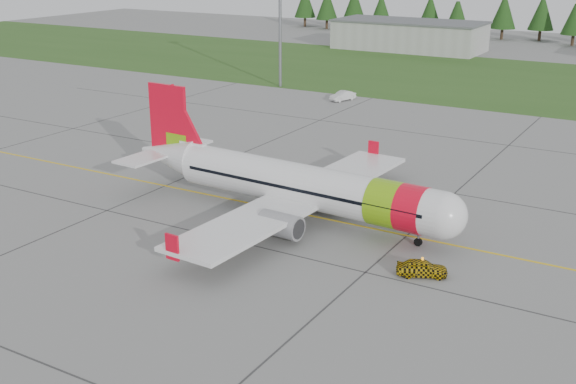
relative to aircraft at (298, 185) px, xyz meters
The scene contains 9 objects.
ground 7.75m from the aircraft, 92.61° to the right, with size 320.00×320.00×0.00m, color gray.
aircraft is the anchor object (origin of this frame).
follow_me_car 14.51m from the aircraft, 23.01° to the right, with size 1.44×1.22×3.59m, color #DFB60C.
service_van 49.49m from the aircraft, 111.91° to the left, with size 1.50×1.42×4.31m, color silver.
grass_strip 74.87m from the aircraft, 90.25° to the left, with size 320.00×50.00×0.03m, color #30561E.
taxi_guideline 3.00m from the aircraft, 111.97° to the left, with size 120.00×0.25×0.02m, color gold.
hangar_west 107.19m from the aircraft, 106.44° to the left, with size 32.00×14.00×6.00m, color #A8A8A3.
floodlight_mast 60.64m from the aircraft, 122.47° to the left, with size 0.50×0.50×20.00m, color slate.
treeline 130.83m from the aircraft, 90.14° to the left, with size 160.00×8.00×10.00m, color #1C3F14, non-canonical shape.
Camera 1 is at (28.99, -43.27, 22.25)m, focal length 45.00 mm.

